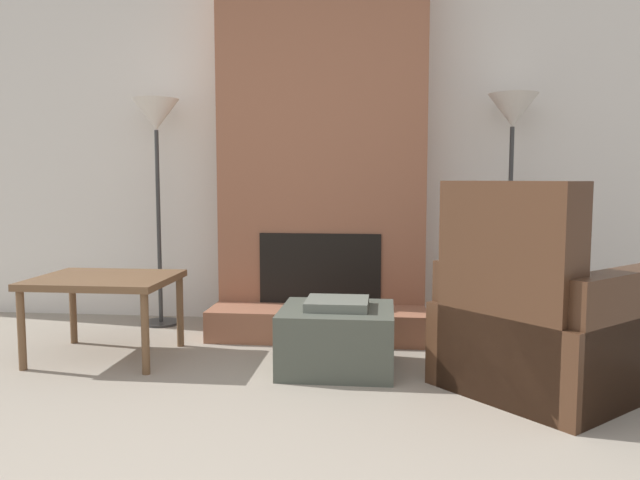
% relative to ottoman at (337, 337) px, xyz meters
% --- Properties ---
extents(wall_back, '(7.05, 0.06, 2.60)m').
position_rel_ottoman_xyz_m(wall_back, '(-0.19, 1.24, 1.12)').
color(wall_back, silver).
rests_on(wall_back, ground_plane).
extents(fireplace, '(1.45, 0.77, 2.60)m').
position_rel_ottoman_xyz_m(fireplace, '(-0.19, 0.99, 1.02)').
color(fireplace, '#935B42').
rests_on(fireplace, ground_plane).
extents(ottoman, '(0.63, 0.58, 0.40)m').
position_rel_ottoman_xyz_m(ottoman, '(0.00, 0.00, 0.00)').
color(ottoman, '#474C42').
rests_on(ottoman, ground_plane).
extents(armchair, '(1.23, 1.23, 1.07)m').
position_rel_ottoman_xyz_m(armchair, '(1.04, -0.26, 0.13)').
color(armchair, '#422819').
rests_on(armchair, ground_plane).
extents(side_table, '(0.80, 0.66, 0.49)m').
position_rel_ottoman_xyz_m(side_table, '(-1.40, 0.08, 0.25)').
color(side_table, brown).
rests_on(side_table, ground_plane).
extents(floor_lamp_left, '(0.33, 0.33, 1.65)m').
position_rel_ottoman_xyz_m(floor_lamp_left, '(-1.39, 0.96, 1.23)').
color(floor_lamp_left, '#333333').
rests_on(floor_lamp_left, ground_plane).
extents(floor_lamp_right, '(0.33, 0.33, 1.65)m').
position_rel_ottoman_xyz_m(floor_lamp_right, '(1.11, 0.96, 1.24)').
color(floor_lamp_right, '#333333').
rests_on(floor_lamp_right, ground_plane).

